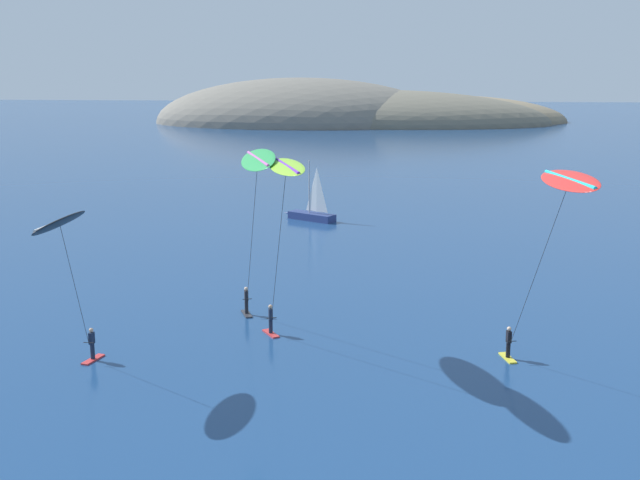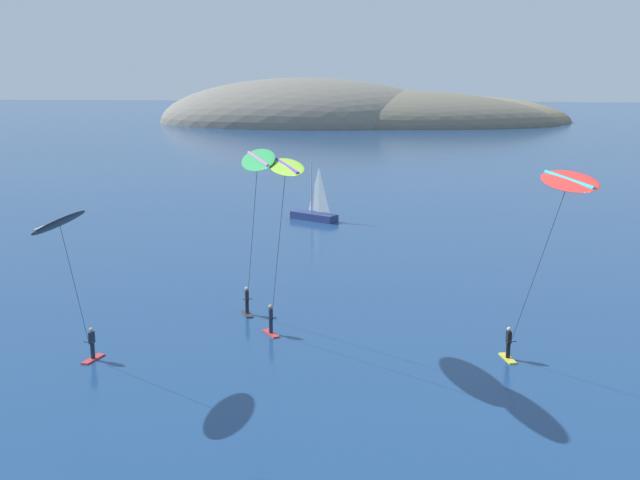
% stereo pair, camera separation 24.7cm
% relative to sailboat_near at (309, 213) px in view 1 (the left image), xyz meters
% --- Properties ---
extents(headland_island, '(103.11, 49.46, 22.15)m').
position_rel_sailboat_near_xyz_m(headland_island, '(-1.54, 126.47, -0.64)').
color(headland_island, '#84755B').
rests_on(headland_island, ground).
extents(sailboat_near, '(5.54, 3.97, 5.70)m').
position_rel_sailboat_near_xyz_m(sailboat_near, '(0.00, 0.00, 0.00)').
color(sailboat_near, navy).
rests_on(sailboat_near, ground).
extents(kitesurfer_red, '(2.72, 9.27, 10.38)m').
position_rel_sailboat_near_xyz_m(kitesurfer_red, '(14.80, -41.16, 8.59)').
color(kitesurfer_red, yellow).
rests_on(kitesurfer_red, ground).
extents(kitesurfer_green, '(3.81, 8.65, 10.38)m').
position_rel_sailboat_near_xyz_m(kitesurfer_green, '(0.69, -34.07, 8.68)').
color(kitesurfer_green, '#2D2D33').
rests_on(kitesurfer_green, ground).
extents(kitesurfer_lime, '(3.70, 8.39, 10.23)m').
position_rel_sailboat_near_xyz_m(kitesurfer_lime, '(2.59, -37.40, 8.61)').
color(kitesurfer_lime, red).
rests_on(kitesurfer_lime, ground).
extents(kitesurfer_black, '(1.58, 5.55, 8.03)m').
position_rel_sailboat_near_xyz_m(kitesurfer_black, '(-7.44, -39.98, 6.28)').
color(kitesurfer_black, red).
rests_on(kitesurfer_black, ground).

